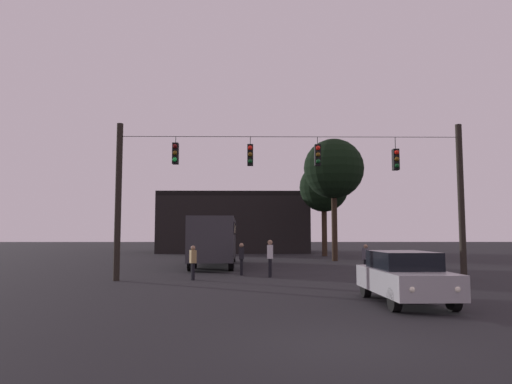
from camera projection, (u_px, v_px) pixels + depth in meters
ground_plane at (276, 263)px, 32.93m from camera, size 168.00×168.00×0.00m
overhead_signal_span at (289, 188)px, 20.95m from camera, size 15.55×0.44×6.98m
city_bus at (215, 237)px, 30.07m from camera, size 2.74×11.05×3.00m
car_near_right at (404, 276)px, 13.91m from camera, size 1.90×4.37×1.52m
pedestrian_crossing_left at (270, 256)px, 22.29m from camera, size 0.30×0.39×1.75m
pedestrian_crossing_center at (241, 257)px, 23.34m from camera, size 0.25×0.37×1.58m
pedestrian_crossing_right at (366, 258)px, 23.76m from camera, size 0.34×0.42×1.51m
pedestrian_near_bus at (193, 261)px, 20.89m from camera, size 0.35×0.42×1.52m
corner_building at (235, 223)px, 53.22m from camera, size 15.89×10.62×6.44m
tree_left_silhouette at (324, 188)px, 43.63m from camera, size 4.53×4.53×8.58m
tree_behind_building at (334, 169)px, 35.96m from camera, size 4.58×4.58×9.29m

